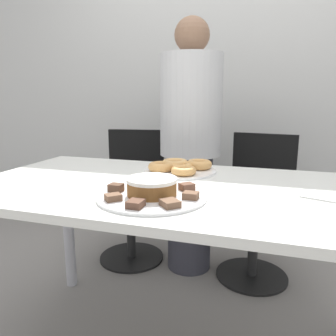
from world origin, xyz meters
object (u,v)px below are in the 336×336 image
object	(u,v)px
plate_cake	(152,196)
plate_donuts	(180,171)
person_standing	(190,145)
office_chair_left	(132,199)
frosted_cake	(152,186)
office_chair_right	(257,211)
napkin	(322,196)

from	to	relation	value
plate_cake	plate_donuts	bearing A→B (deg)	92.09
person_standing	office_chair_left	world-z (taller)	person_standing
office_chair_left	plate_donuts	world-z (taller)	office_chair_left
plate_donuts	frosted_cake	world-z (taller)	frosted_cake
plate_donuts	office_chair_right	bearing A→B (deg)	61.58
person_standing	plate_cake	world-z (taller)	person_standing
plate_cake	plate_donuts	xyz separation A→B (m)	(-0.01, 0.40, 0.00)
office_chair_left	person_standing	bearing A→B (deg)	-15.87
frosted_cake	napkin	world-z (taller)	frosted_cake
office_chair_right	plate_donuts	size ratio (longest dim) A/B	2.70
person_standing	plate_cake	bearing A→B (deg)	-83.97
office_chair_left	napkin	xyz separation A→B (m)	(1.06, -0.83, 0.36)
plate_cake	office_chair_left	bearing A→B (deg)	117.21
person_standing	office_chair_right	bearing A→B (deg)	6.22
plate_cake	frosted_cake	distance (m)	0.03
plate_donuts	person_standing	bearing A→B (deg)	98.83
person_standing	office_chair_right	xyz separation A→B (m)	(0.42, 0.05, -0.40)
napkin	frosted_cake	bearing A→B (deg)	-161.63
office_chair_left	office_chair_right	world-z (taller)	same
office_chair_right	plate_cake	world-z (taller)	office_chair_right
office_chair_right	plate_donuts	distance (m)	0.78
office_chair_right	frosted_cake	size ratio (longest dim) A/B	5.22
office_chair_left	napkin	world-z (taller)	office_chair_left
plate_donuts	napkin	world-z (taller)	plate_donuts
person_standing	napkin	distance (m)	1.02
frosted_cake	office_chair_left	bearing A→B (deg)	117.21
plate_donuts	napkin	size ratio (longest dim) A/B	2.19
office_chair_right	frosted_cake	bearing A→B (deg)	-99.22
plate_cake	plate_donuts	world-z (taller)	same
napkin	person_standing	bearing A→B (deg)	129.42
person_standing	napkin	world-z (taller)	person_standing
office_chair_right	person_standing	bearing A→B (deg)	-165.76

